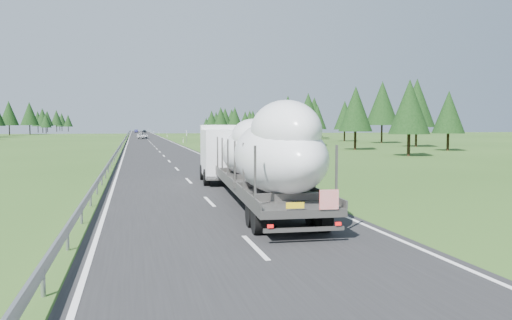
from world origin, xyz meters
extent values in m
plane|color=#274717|center=(0.00, 0.00, 0.00)|extent=(400.00, 400.00, 0.00)
cube|color=black|center=(0.00, 100.00, 0.01)|extent=(10.00, 400.00, 0.02)
cube|color=slate|center=(-5.30, 100.00, 0.60)|extent=(0.08, 400.00, 0.32)
cylinder|color=slate|center=(-5.30, 0.00, 0.30)|extent=(0.10, 0.10, 0.60)
cube|color=silver|center=(6.50, 30.00, 0.50)|extent=(0.12, 0.07, 1.00)
cube|color=black|center=(6.50, 30.00, 0.82)|extent=(0.13, 0.08, 0.12)
cube|color=silver|center=(6.50, 80.00, 0.50)|extent=(0.12, 0.07, 1.00)
cube|color=black|center=(6.50, 80.00, 0.82)|extent=(0.13, 0.08, 0.12)
cube|color=silver|center=(6.50, 130.00, 0.50)|extent=(0.12, 0.07, 1.00)
cube|color=black|center=(6.50, 130.00, 0.82)|extent=(0.13, 0.08, 0.12)
cube|color=silver|center=(6.50, 180.00, 0.50)|extent=(0.12, 0.07, 1.00)
cube|color=black|center=(6.50, 180.00, 0.82)|extent=(0.13, 0.08, 0.12)
cube|color=silver|center=(6.50, 230.00, 0.50)|extent=(0.12, 0.07, 1.00)
cube|color=black|center=(6.50, 230.00, 0.82)|extent=(0.13, 0.08, 0.12)
cube|color=silver|center=(6.50, 280.00, 0.50)|extent=(0.12, 0.07, 1.00)
cube|color=black|center=(6.50, 280.00, 0.82)|extent=(0.13, 0.08, 0.12)
cube|color=silver|center=(6.50, 330.00, 0.50)|extent=(0.12, 0.07, 1.00)
cube|color=black|center=(6.50, 330.00, 0.82)|extent=(0.13, 0.08, 0.12)
cylinder|color=slate|center=(7.20, 80.00, 1.00)|extent=(0.08, 0.08, 2.00)
cube|color=silver|center=(7.20, 80.00, 2.00)|extent=(0.05, 0.90, 1.20)
cylinder|color=black|center=(39.71, 38.83, 1.44)|extent=(0.36, 0.36, 2.88)
cone|color=black|center=(39.71, 38.83, 5.44)|extent=(4.48, 4.48, 6.00)
cylinder|color=black|center=(42.45, 51.46, 1.93)|extent=(0.36, 0.36, 3.86)
cone|color=black|center=(42.45, 51.46, 7.30)|extent=(6.01, 6.01, 8.05)
cylinder|color=black|center=(45.45, 68.98, 2.13)|extent=(0.36, 0.36, 4.26)
cone|color=black|center=(45.45, 68.98, 8.04)|extent=(6.62, 6.62, 8.87)
cylinder|color=black|center=(42.84, 81.46, 1.55)|extent=(0.36, 0.36, 3.11)
cone|color=black|center=(42.84, 81.46, 5.87)|extent=(4.83, 4.83, 6.47)
cylinder|color=black|center=(42.44, 97.51, 1.52)|extent=(0.36, 0.36, 3.04)
cone|color=black|center=(42.44, 97.51, 5.75)|extent=(4.73, 4.73, 6.34)
cylinder|color=black|center=(46.13, 109.78, 1.96)|extent=(0.36, 0.36, 3.91)
cone|color=black|center=(46.13, 109.78, 7.39)|extent=(6.08, 6.08, 8.15)
cylinder|color=black|center=(48.50, 121.36, 2.13)|extent=(0.36, 0.36, 4.27)
cone|color=black|center=(48.50, 121.36, 8.06)|extent=(6.63, 6.63, 8.89)
cylinder|color=black|center=(41.13, 136.29, 1.81)|extent=(0.36, 0.36, 3.61)
cone|color=black|center=(41.13, 136.29, 6.83)|extent=(5.62, 5.62, 7.53)
cylinder|color=black|center=(46.44, 149.31, 2.02)|extent=(0.36, 0.36, 4.05)
cone|color=black|center=(46.44, 149.31, 7.64)|extent=(6.29, 6.29, 8.43)
cylinder|color=black|center=(46.12, 167.96, 1.53)|extent=(0.36, 0.36, 3.05)
cone|color=black|center=(46.12, 167.96, 5.76)|extent=(4.75, 4.75, 6.36)
cylinder|color=black|center=(47.34, 180.10, 1.63)|extent=(0.36, 0.36, 3.26)
cone|color=black|center=(47.34, 180.10, 6.15)|extent=(5.06, 5.06, 6.78)
cylinder|color=black|center=(47.09, 193.99, 1.74)|extent=(0.36, 0.36, 3.47)
cone|color=black|center=(47.09, 193.99, 6.56)|extent=(5.40, 5.40, 7.23)
cylinder|color=black|center=(42.20, 210.93, 1.93)|extent=(0.36, 0.36, 3.87)
cone|color=black|center=(42.20, 210.93, 7.30)|extent=(6.01, 6.01, 8.05)
cylinder|color=black|center=(46.04, 223.08, 1.69)|extent=(0.36, 0.36, 3.38)
cone|color=black|center=(46.04, 223.08, 6.38)|extent=(5.25, 5.25, 7.03)
cylinder|color=black|center=(41.70, 237.85, 1.95)|extent=(0.36, 0.36, 3.89)
cone|color=black|center=(41.70, 237.85, 7.36)|extent=(6.06, 6.06, 8.11)
cylinder|color=black|center=(44.41, 247.78, 1.88)|extent=(0.36, 0.36, 3.76)
cone|color=black|center=(44.41, 247.78, 7.09)|extent=(5.84, 5.84, 7.82)
cylinder|color=black|center=(43.85, 266.99, 1.95)|extent=(0.36, 0.36, 3.91)
cone|color=black|center=(43.85, 266.99, 7.38)|extent=(6.08, 6.08, 8.14)
cylinder|color=black|center=(48.46, 276.39, 1.47)|extent=(0.36, 0.36, 2.95)
cone|color=black|center=(48.46, 276.39, 5.56)|extent=(4.58, 4.58, 6.14)
cylinder|color=black|center=(41.88, 294.24, 1.45)|extent=(0.36, 0.36, 2.91)
cone|color=black|center=(41.88, 294.24, 5.49)|extent=(4.52, 4.52, 6.06)
cylinder|color=black|center=(45.37, 306.71, 1.56)|extent=(0.36, 0.36, 3.12)
cone|color=black|center=(45.37, 306.71, 5.88)|extent=(4.85, 4.85, 6.49)
cylinder|color=black|center=(27.70, 29.03, 1.52)|extent=(0.36, 0.36, 3.04)
cone|color=black|center=(27.70, 29.03, 5.74)|extent=(4.73, 4.73, 6.33)
cylinder|color=black|center=(28.21, 44.55, 1.58)|extent=(0.36, 0.36, 3.17)
cone|color=black|center=(28.21, 44.55, 5.98)|extent=(4.93, 4.93, 6.60)
cylinder|color=black|center=(26.20, 59.32, 1.57)|extent=(0.36, 0.36, 3.14)
cone|color=black|center=(26.20, 59.32, 5.93)|extent=(4.89, 4.89, 6.55)
cylinder|color=black|center=(27.02, 73.70, 1.63)|extent=(0.36, 0.36, 3.26)
cone|color=black|center=(27.02, 73.70, 6.16)|extent=(5.08, 5.08, 6.80)
cylinder|color=black|center=(33.67, 90.29, 1.51)|extent=(0.36, 0.36, 3.02)
cone|color=black|center=(33.67, 90.29, 5.71)|extent=(4.70, 4.70, 6.30)
cylinder|color=black|center=(28.09, 108.64, 1.30)|extent=(0.36, 0.36, 2.60)
cone|color=black|center=(28.09, 108.64, 4.92)|extent=(4.05, 4.05, 5.43)
cylinder|color=black|center=(29.26, 123.41, 1.32)|extent=(0.36, 0.36, 2.64)
cone|color=black|center=(29.26, 123.41, 4.99)|extent=(4.11, 4.11, 5.51)
cylinder|color=black|center=(29.95, 142.60, 1.67)|extent=(0.36, 0.36, 3.34)
cone|color=black|center=(29.95, 142.60, 6.31)|extent=(5.20, 5.20, 6.96)
cylinder|color=black|center=(27.17, 154.32, 1.73)|extent=(0.36, 0.36, 3.46)
cone|color=black|center=(27.17, 154.32, 6.53)|extent=(5.38, 5.38, 7.20)
cylinder|color=black|center=(31.86, 171.45, 1.78)|extent=(0.36, 0.36, 3.56)
cone|color=black|center=(31.86, 171.45, 6.72)|extent=(5.53, 5.53, 7.41)
cylinder|color=black|center=(28.87, 186.89, 1.68)|extent=(0.36, 0.36, 3.36)
cone|color=black|center=(28.87, 186.89, 6.36)|extent=(5.23, 5.23, 7.01)
cylinder|color=black|center=(-45.71, 167.96, 2.08)|extent=(0.36, 0.36, 4.16)
cone|color=black|center=(-45.71, 167.96, 7.85)|extent=(6.47, 6.47, 8.66)
cylinder|color=black|center=(-41.28, 180.10, 2.11)|extent=(0.36, 0.36, 4.23)
cone|color=black|center=(-41.28, 180.10, 7.99)|extent=(6.58, 6.58, 8.81)
cylinder|color=black|center=(-43.92, 193.99, 2.11)|extent=(0.36, 0.36, 4.22)
cone|color=black|center=(-43.92, 193.99, 7.98)|extent=(6.57, 6.57, 8.80)
cylinder|color=black|center=(-40.49, 210.93, 1.51)|extent=(0.36, 0.36, 3.02)
cone|color=black|center=(-40.49, 210.93, 5.70)|extent=(4.70, 4.70, 6.29)
cylinder|color=black|center=(-43.82, 223.08, 1.96)|extent=(0.36, 0.36, 3.92)
cone|color=black|center=(-43.82, 223.08, 7.40)|extent=(6.09, 6.09, 8.16)
cylinder|color=black|center=(-48.38, 237.85, 1.78)|extent=(0.36, 0.36, 3.56)
cone|color=black|center=(-48.38, 237.85, 6.72)|extent=(5.53, 5.53, 7.41)
cylinder|color=black|center=(-45.65, 247.78, 1.87)|extent=(0.36, 0.36, 3.74)
cone|color=black|center=(-45.65, 247.78, 7.07)|extent=(5.82, 5.82, 7.80)
cylinder|color=black|center=(-43.95, 266.99, 2.04)|extent=(0.36, 0.36, 4.08)
cone|color=black|center=(-43.95, 266.99, 7.70)|extent=(6.34, 6.34, 8.49)
cylinder|color=black|center=(-39.11, 276.39, 1.64)|extent=(0.36, 0.36, 3.27)
cone|color=black|center=(-39.11, 276.39, 6.19)|extent=(5.09, 5.09, 6.82)
cylinder|color=black|center=(-44.80, 294.24, 1.86)|extent=(0.36, 0.36, 3.71)
cone|color=black|center=(-44.80, 294.24, 7.01)|extent=(5.78, 5.78, 7.74)
cylinder|color=black|center=(-47.69, 306.71, 1.60)|extent=(0.36, 0.36, 3.20)
cone|color=black|center=(-47.69, 306.71, 6.05)|extent=(4.98, 4.98, 6.68)
cube|color=white|center=(2.01, 7.55, 1.91)|extent=(2.83, 5.17, 2.81)
cube|color=black|center=(2.01, 10.11, 2.41)|extent=(2.31, 0.23, 1.40)
cube|color=white|center=(2.01, 9.76, 3.46)|extent=(2.58, 1.37, 0.30)
cube|color=#5A5855|center=(2.01, 6.55, 0.55)|extent=(2.70, 3.17, 0.25)
cylinder|color=black|center=(0.86, 9.36, 0.50)|extent=(0.42, 1.02, 1.00)
cylinder|color=black|center=(3.16, 9.36, 0.50)|extent=(0.42, 1.02, 1.00)
cylinder|color=black|center=(0.86, 6.15, 0.50)|extent=(0.42, 1.02, 1.00)
cylinder|color=black|center=(3.16, 6.15, 0.50)|extent=(0.42, 1.02, 1.00)
cube|color=#5A5855|center=(2.01, -1.98, 0.92)|extent=(3.63, 14.19, 0.26)
cube|color=#5A5855|center=(0.67, -1.98, 1.17)|extent=(0.99, 14.01, 0.24)
cube|color=#5A5855|center=(3.34, -1.98, 1.17)|extent=(0.99, 14.01, 0.24)
cube|color=#5A5855|center=(0.67, -7.99, 2.01)|extent=(0.07, 0.07, 1.91)
cube|color=#5A5855|center=(3.34, -7.99, 2.01)|extent=(0.07, 0.07, 1.91)
cube|color=#5A5855|center=(0.67, -5.59, 2.01)|extent=(0.07, 0.07, 1.91)
cube|color=#5A5855|center=(3.34, -5.59, 2.01)|extent=(0.07, 0.07, 1.91)
cube|color=#5A5855|center=(0.67, -3.18, 2.01)|extent=(0.07, 0.07, 1.91)
cube|color=#5A5855|center=(3.34, -3.18, 2.01)|extent=(0.07, 0.07, 1.91)
cube|color=#5A5855|center=(0.67, -0.77, 2.01)|extent=(0.07, 0.07, 1.91)
cube|color=#5A5855|center=(3.34, -0.77, 2.01)|extent=(0.07, 0.07, 1.91)
cube|color=#5A5855|center=(0.67, 1.63, 2.01)|extent=(0.07, 0.07, 1.91)
cube|color=#5A5855|center=(3.34, 1.63, 2.01)|extent=(0.07, 0.07, 1.91)
cube|color=#5A5855|center=(0.67, 4.04, 2.01)|extent=(0.07, 0.07, 1.91)
cube|color=#5A5855|center=(3.34, 4.04, 2.01)|extent=(0.07, 0.07, 1.91)
cylinder|color=black|center=(0.91, -7.39, 0.50)|extent=(0.47, 1.03, 1.00)
cylinder|color=black|center=(3.11, -7.39, 0.50)|extent=(0.47, 1.03, 1.00)
cylinder|color=black|center=(0.91, -6.19, 0.50)|extent=(0.47, 1.03, 1.00)
cylinder|color=black|center=(3.11, -6.19, 0.50)|extent=(0.47, 1.03, 1.00)
cube|color=#5A5855|center=(2.01, -8.94, 0.45)|extent=(2.51, 0.29, 0.12)
cube|color=red|center=(2.76, -9.01, 1.35)|extent=(0.60, 0.08, 0.60)
cube|color=yellow|center=(1.71, -9.01, 1.20)|extent=(0.55, 0.08, 0.18)
cube|color=red|center=(0.96, -9.01, 0.60)|extent=(0.18, 0.07, 0.10)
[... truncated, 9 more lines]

